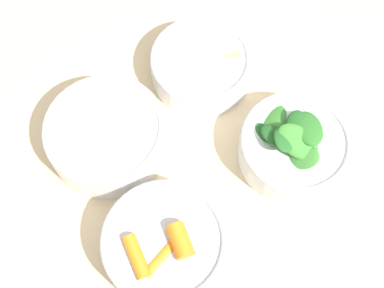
{
  "coord_description": "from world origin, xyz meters",
  "views": [
    {
      "loc": [
        -0.18,
        0.18,
        1.44
      ],
      "look_at": [
        0.08,
        0.02,
        0.78
      ],
      "focal_mm": 50.0,
      "sensor_mm": 36.0,
      "label": 1
    }
  ],
  "objects_px": {
    "bowl_carrots": "(165,245)",
    "bowl_cookies": "(202,65)",
    "bowl_beans_hotdog": "(106,136)",
    "bowl_greens": "(292,145)"
  },
  "relations": [
    {
      "from": "bowl_carrots",
      "to": "bowl_beans_hotdog",
      "type": "bearing_deg",
      "value": -2.39
    },
    {
      "from": "bowl_carrots",
      "to": "bowl_beans_hotdog",
      "type": "xyz_separation_m",
      "value": [
        0.17,
        -0.01,
        -0.0
      ]
    },
    {
      "from": "bowl_carrots",
      "to": "bowl_greens",
      "type": "xyz_separation_m",
      "value": [
        0.03,
        -0.22,
        0.0
      ]
    },
    {
      "from": "bowl_greens",
      "to": "bowl_beans_hotdog",
      "type": "height_order",
      "value": "bowl_greens"
    },
    {
      "from": "bowl_beans_hotdog",
      "to": "bowl_cookies",
      "type": "xyz_separation_m",
      "value": [
        0.03,
        -0.17,
        -0.0
      ]
    },
    {
      "from": "bowl_carrots",
      "to": "bowl_greens",
      "type": "bearing_deg",
      "value": -82.22
    },
    {
      "from": "bowl_cookies",
      "to": "bowl_beans_hotdog",
      "type": "bearing_deg",
      "value": 100.15
    },
    {
      "from": "bowl_beans_hotdog",
      "to": "bowl_cookies",
      "type": "distance_m",
      "value": 0.18
    },
    {
      "from": "bowl_carrots",
      "to": "bowl_cookies",
      "type": "relative_size",
      "value": 1.03
    },
    {
      "from": "bowl_greens",
      "to": "bowl_carrots",
      "type": "bearing_deg",
      "value": 97.78
    }
  ]
}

